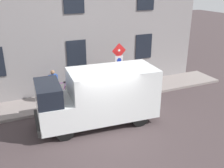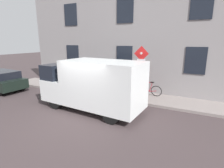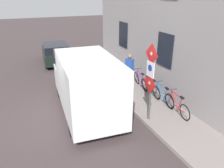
{
  "view_description": "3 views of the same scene",
  "coord_description": "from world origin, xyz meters",
  "px_view_note": "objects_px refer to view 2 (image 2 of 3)",
  "views": [
    {
      "loc": [
        -8.91,
        3.82,
        6.01
      ],
      "look_at": [
        2.64,
        -1.28,
        1.02
      ],
      "focal_mm": 41.55,
      "sensor_mm": 36.0,
      "label": 1
    },
    {
      "loc": [
        -6.18,
        -4.47,
        3.39
      ],
      "look_at": [
        1.89,
        -0.44,
        1.16
      ],
      "focal_mm": 28.11,
      "sensor_mm": 36.0,
      "label": 2
    },
    {
      "loc": [
        -1.52,
        -8.13,
        4.75
      ],
      "look_at": [
        1.87,
        -0.29,
        1.23
      ],
      "focal_mm": 35.9,
      "sensor_mm": 36.0,
      "label": 3
    }
  ],
  "objects_px": {
    "bicycle_black": "(119,86)",
    "bicycle_purple": "(106,84)",
    "bicycle_red": "(148,89)",
    "parked_hatchback": "(0,80)",
    "delivery_van": "(93,84)",
    "bicycle_blue": "(133,87)",
    "sign_post_stacked": "(141,68)",
    "pedestrian": "(97,76)"
  },
  "relations": [
    {
      "from": "bicycle_blue",
      "to": "bicycle_black",
      "type": "height_order",
      "value": "same"
    },
    {
      "from": "delivery_van",
      "to": "parked_hatchback",
      "type": "bearing_deg",
      "value": 3.01
    },
    {
      "from": "bicycle_black",
      "to": "pedestrian",
      "type": "distance_m",
      "value": 1.58
    },
    {
      "from": "sign_post_stacked",
      "to": "bicycle_black",
      "type": "bearing_deg",
      "value": 54.93
    },
    {
      "from": "bicycle_black",
      "to": "pedestrian",
      "type": "bearing_deg",
      "value": 18.27
    },
    {
      "from": "delivery_van",
      "to": "bicycle_black",
      "type": "relative_size",
      "value": 3.18
    },
    {
      "from": "sign_post_stacked",
      "to": "bicycle_purple",
      "type": "xyz_separation_m",
      "value": [
        1.31,
        2.84,
        -1.46
      ]
    },
    {
      "from": "parked_hatchback",
      "to": "bicycle_blue",
      "type": "distance_m",
      "value": 9.22
    },
    {
      "from": "delivery_van",
      "to": "pedestrian",
      "type": "bearing_deg",
      "value": -58.27
    },
    {
      "from": "delivery_van",
      "to": "bicycle_black",
      "type": "xyz_separation_m",
      "value": [
        3.22,
        0.04,
        -0.82
      ]
    },
    {
      "from": "bicycle_purple",
      "to": "bicycle_black",
      "type": "bearing_deg",
      "value": -171.83
    },
    {
      "from": "sign_post_stacked",
      "to": "bicycle_black",
      "type": "distance_m",
      "value": 2.7
    },
    {
      "from": "bicycle_purple",
      "to": "delivery_van",
      "type": "bearing_deg",
      "value": 115.82
    },
    {
      "from": "parked_hatchback",
      "to": "bicycle_blue",
      "type": "xyz_separation_m",
      "value": [
        3.06,
        -8.69,
        -0.22
      ]
    },
    {
      "from": "parked_hatchback",
      "to": "bicycle_purple",
      "type": "xyz_separation_m",
      "value": [
        3.06,
        -6.74,
        -0.22
      ]
    },
    {
      "from": "sign_post_stacked",
      "to": "bicycle_red",
      "type": "xyz_separation_m",
      "value": [
        1.31,
        -0.09,
        -1.46
      ]
    },
    {
      "from": "delivery_van",
      "to": "bicycle_purple",
      "type": "relative_size",
      "value": 3.18
    },
    {
      "from": "parked_hatchback",
      "to": "bicycle_black",
      "type": "relative_size",
      "value": 2.41
    },
    {
      "from": "delivery_van",
      "to": "bicycle_blue",
      "type": "xyz_separation_m",
      "value": [
        3.22,
        -0.93,
        -0.82
      ]
    },
    {
      "from": "bicycle_black",
      "to": "bicycle_purple",
      "type": "height_order",
      "value": "same"
    },
    {
      "from": "parked_hatchback",
      "to": "bicycle_black",
      "type": "xyz_separation_m",
      "value": [
        3.06,
        -7.71,
        -0.22
      ]
    },
    {
      "from": "bicycle_blue",
      "to": "bicycle_black",
      "type": "relative_size",
      "value": 1.0
    },
    {
      "from": "bicycle_black",
      "to": "pedestrian",
      "type": "relative_size",
      "value": 1.0
    },
    {
      "from": "bicycle_black",
      "to": "bicycle_purple",
      "type": "distance_m",
      "value": 0.98
    },
    {
      "from": "bicycle_red",
      "to": "bicycle_black",
      "type": "xyz_separation_m",
      "value": [
        -0.0,
        1.95,
        0.0
      ]
    },
    {
      "from": "delivery_van",
      "to": "bicycle_red",
      "type": "xyz_separation_m",
      "value": [
        3.22,
        -1.91,
        -0.82
      ]
    },
    {
      "from": "sign_post_stacked",
      "to": "bicycle_red",
      "type": "relative_size",
      "value": 1.68
    },
    {
      "from": "parked_hatchback",
      "to": "pedestrian",
      "type": "distance_m",
      "value": 6.83
    },
    {
      "from": "bicycle_black",
      "to": "bicycle_purple",
      "type": "bearing_deg",
      "value": 2.26
    },
    {
      "from": "bicycle_red",
      "to": "parked_hatchback",
      "type": "bearing_deg",
      "value": 22.06
    },
    {
      "from": "delivery_van",
      "to": "bicycle_blue",
      "type": "relative_size",
      "value": 3.18
    },
    {
      "from": "parked_hatchback",
      "to": "bicycle_red",
      "type": "distance_m",
      "value": 10.14
    },
    {
      "from": "bicycle_black",
      "to": "delivery_van",
      "type": "bearing_deg",
      "value": 93.08
    },
    {
      "from": "sign_post_stacked",
      "to": "bicycle_blue",
      "type": "distance_m",
      "value": 2.15
    },
    {
      "from": "bicycle_blue",
      "to": "bicycle_red",
      "type": "bearing_deg",
      "value": -177.52
    },
    {
      "from": "bicycle_red",
      "to": "bicycle_blue",
      "type": "height_order",
      "value": "same"
    },
    {
      "from": "delivery_van",
      "to": "bicycle_red",
      "type": "relative_size",
      "value": 3.19
    },
    {
      "from": "bicycle_purple",
      "to": "parked_hatchback",
      "type": "bearing_deg",
      "value": 32.68
    },
    {
      "from": "parked_hatchback",
      "to": "bicycle_purple",
      "type": "height_order",
      "value": "parked_hatchback"
    },
    {
      "from": "bicycle_red",
      "to": "bicycle_blue",
      "type": "xyz_separation_m",
      "value": [
        -0.0,
        0.98,
        0.0
      ]
    },
    {
      "from": "parked_hatchback",
      "to": "bicycle_purple",
      "type": "bearing_deg",
      "value": -150.95
    },
    {
      "from": "parked_hatchback",
      "to": "pedestrian",
      "type": "xyz_separation_m",
      "value": [
        2.66,
        -6.29,
        0.34
      ]
    }
  ]
}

